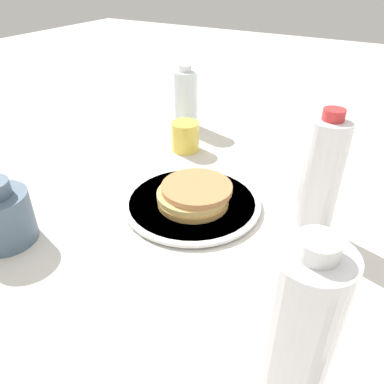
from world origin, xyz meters
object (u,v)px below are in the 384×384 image
(juice_glass, at_px, (185,136))
(water_bottle_mid, at_px, (320,181))
(water_bottle_far, at_px, (185,99))
(plate, at_px, (192,202))
(water_bottle_near, at_px, (296,341))
(pancake_stack, at_px, (194,194))
(cream_jug, at_px, (1,216))

(juice_glass, height_order, water_bottle_mid, water_bottle_mid)
(juice_glass, height_order, water_bottle_far, water_bottle_far)
(plate, height_order, water_bottle_near, water_bottle_near)
(pancake_stack, bearing_deg, cream_jug, -42.73)
(cream_jug, xyz_separation_m, water_bottle_near, (0.04, 0.54, 0.07))
(water_bottle_mid, bearing_deg, water_bottle_far, -124.81)
(plate, distance_m, cream_jug, 0.36)
(water_bottle_near, bearing_deg, plate, -135.66)
(water_bottle_near, bearing_deg, pancake_stack, -136.07)
(pancake_stack, bearing_deg, water_bottle_near, 43.93)
(juice_glass, xyz_separation_m, cream_jug, (0.49, -0.09, 0.01))
(cream_jug, bearing_deg, water_bottle_mid, 121.93)
(water_bottle_mid, xyz_separation_m, water_bottle_far, (-0.33, -0.47, -0.03))
(water_bottle_near, height_order, water_bottle_far, water_bottle_near)
(plate, distance_m, water_bottle_mid, 0.26)
(cream_jug, bearing_deg, juice_glass, 169.54)
(cream_jug, bearing_deg, pancake_stack, 137.27)
(water_bottle_mid, height_order, water_bottle_far, water_bottle_mid)
(juice_glass, distance_m, water_bottle_mid, 0.44)
(water_bottle_near, distance_m, water_bottle_mid, 0.34)
(pancake_stack, relative_size, cream_jug, 1.29)
(plate, bearing_deg, pancake_stack, 72.63)
(plate, height_order, cream_jug, cream_jug)
(cream_jug, xyz_separation_m, water_bottle_far, (-0.63, 0.01, 0.03))
(juice_glass, height_order, cream_jug, cream_jug)
(juice_glass, bearing_deg, water_bottle_near, 40.38)
(pancake_stack, xyz_separation_m, juice_glass, (-0.22, -0.16, 0.01))
(plate, distance_m, pancake_stack, 0.02)
(pancake_stack, bearing_deg, plate, -107.37)
(cream_jug, distance_m, water_bottle_near, 0.54)
(juice_glass, bearing_deg, pancake_stack, 34.87)
(plate, xyz_separation_m, cream_jug, (0.27, -0.24, 0.05))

